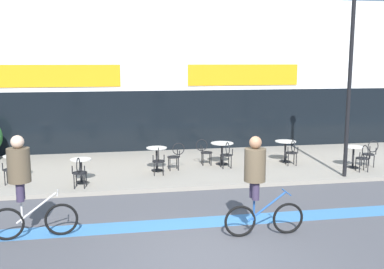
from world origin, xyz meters
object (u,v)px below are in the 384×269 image
at_px(bistro_table_4, 285,147).
at_px(cafe_chair_0_near, 10,167).
at_px(cafe_chair_5_near, 363,156).
at_px(cyclist_0, 257,178).
at_px(bistro_table_2, 157,154).
at_px(cafe_chair_4_near, 292,151).
at_px(bistro_table_1, 81,166).
at_px(bistro_table_3, 222,149).
at_px(cafe_chair_2_near, 159,159).
at_px(cafe_chair_1_near, 79,170).
at_px(cyclist_1, 23,179).
at_px(bistro_table_0, 14,163).
at_px(cafe_chair_5_side, 370,152).
at_px(lamp_post, 350,69).
at_px(cafe_chair_2_side, 176,154).
at_px(cafe_chair_3_side, 204,150).
at_px(bistro_table_5, 353,153).
at_px(cafe_chair_3_near, 227,153).

bearing_deg(bistro_table_4, cafe_chair_0_near, -170.93).
bearing_deg(cafe_chair_5_near, cyclist_0, 135.20).
height_order(bistro_table_2, cafe_chair_4_near, cafe_chair_4_near).
height_order(bistro_table_1, cyclist_0, cyclist_0).
bearing_deg(bistro_table_2, bistro_table_3, 12.58).
distance_m(bistro_table_4, cyclist_0, 6.91).
xyz_separation_m(bistro_table_1, cafe_chair_2_near, (2.34, 0.44, 0.01)).
bearing_deg(bistro_table_1, bistro_table_4, 12.57).
height_order(cafe_chair_0_near, cafe_chair_1_near, same).
distance_m(cafe_chair_0_near, cyclist_1, 4.18).
bearing_deg(bistro_table_0, bistro_table_4, 5.15).
bearing_deg(bistro_table_2, cafe_chair_1_near, -144.38).
height_order(bistro_table_1, bistro_table_3, bistro_table_3).
xyz_separation_m(cafe_chair_5_side, lamp_post, (-1.50, -1.03, 2.79)).
bearing_deg(cafe_chair_5_side, bistro_table_2, -8.13).
height_order(cafe_chair_5_side, cyclist_1, cyclist_1).
bearing_deg(bistro_table_4, cafe_chair_2_side, -173.05).
height_order(cafe_chair_2_near, cafe_chair_3_side, same).
bearing_deg(cyclist_1, bistro_table_5, 18.32).
height_order(cafe_chair_3_side, lamp_post, lamp_post).
height_order(cafe_chair_3_near, cafe_chair_5_side, same).
bearing_deg(bistro_table_4, bistro_table_5, -33.29).
bearing_deg(cafe_chair_3_near, cafe_chair_0_near, 94.45).
distance_m(cafe_chair_2_side, cafe_chair_3_near, 1.71).
height_order(cafe_chair_1_near, cafe_chair_4_near, same).
relative_size(cafe_chair_2_near, cyclist_1, 0.41).
distance_m(cafe_chair_3_near, cyclist_1, 7.41).
distance_m(cafe_chair_4_near, cafe_chair_5_near, 2.29).
height_order(bistro_table_1, lamp_post, lamp_post).
xyz_separation_m(cafe_chair_0_near, cyclist_0, (5.87, -4.70, 0.62)).
relative_size(bistro_table_3, bistro_table_4, 1.05).
relative_size(lamp_post, cyclist_0, 2.70).
distance_m(bistro_table_1, cafe_chair_2_near, 2.38).
bearing_deg(cyclist_1, bistro_table_1, 72.02).
distance_m(bistro_table_4, cafe_chair_1_near, 7.33).
height_order(bistro_table_4, cafe_chair_3_side, cafe_chair_3_side).
bearing_deg(bistro_table_3, cafe_chair_0_near, -167.65).
relative_size(bistro_table_1, lamp_post, 0.12).
height_order(lamp_post, cyclist_0, lamp_post).
bearing_deg(cafe_chair_3_near, cafe_chair_2_near, 99.83).
xyz_separation_m(bistro_table_2, bistro_table_4, (4.64, 0.49, -0.01)).
bearing_deg(cafe_chair_4_near, cafe_chair_5_side, -96.81).
distance_m(cafe_chair_3_near, cafe_chair_4_near, 2.30).
xyz_separation_m(bistro_table_4, lamp_post, (1.04, -2.28, 2.77)).
xyz_separation_m(cafe_chair_0_near, lamp_post, (10.04, -0.84, 2.79)).
relative_size(cafe_chair_2_side, cafe_chair_3_near, 1.00).
relative_size(bistro_table_4, bistro_table_5, 1.04).
height_order(bistro_table_5, cyclist_1, cyclist_1).
bearing_deg(bistro_table_5, cafe_chair_3_side, 165.15).
bearing_deg(cafe_chair_1_near, cafe_chair_3_near, -62.80).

